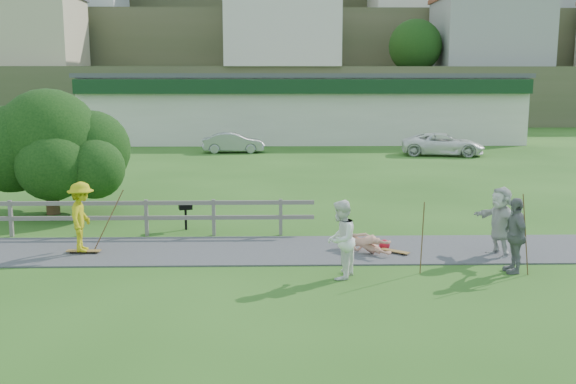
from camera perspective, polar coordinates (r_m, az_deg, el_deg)
name	(u,v)px	position (r m, az deg, el deg)	size (l,w,h in m)	color
ground	(202,267)	(16.21, -7.64, -6.62)	(260.00, 260.00, 0.00)	#275418
path	(208,250)	(17.64, -7.11, -5.18)	(34.00, 3.00, 0.04)	#3D3D40
fence	(58,213)	(20.18, -19.81, -1.74)	(15.05, 0.10, 1.10)	#635E57
strip_mall	(301,107)	(50.48, 1.18, 7.57)	(32.50, 10.75, 5.10)	beige
hillside	(261,19)	(107.23, -2.39, 15.09)	(220.00, 67.00, 47.50)	#434D2D
skater_rider	(82,220)	(17.83, -17.85, -2.42)	(1.20, 0.69, 1.86)	#B9B111
skater_fallen	(364,243)	(17.32, 6.81, -4.54)	(1.58, 0.38, 0.57)	tan
spectator_a	(341,240)	(15.00, 4.69, -4.24)	(0.90, 0.70, 1.86)	white
spectator_b	(515,235)	(16.35, 19.53, -3.64)	(1.07, 0.45, 1.83)	slate
spectator_d	(500,222)	(17.68, 18.33, -2.53)	(1.73, 0.55, 1.87)	beige
car_silver	(233,143)	(41.64, -4.89, 4.39)	(1.37, 3.94, 1.30)	#97999E
car_white	(443,144)	(41.01, 13.59, 4.15)	(2.33, 5.05, 1.40)	white
tree	(51,168)	(23.54, -20.35, 2.02)	(5.62, 5.62, 3.24)	black
bbq	(186,216)	(20.16, -9.08, -2.14)	(0.39, 0.30, 0.85)	black
longboard_rider	(84,252)	(18.03, -17.70, -5.15)	(0.90, 0.22, 0.10)	brown
longboard_fallen	(395,253)	(17.42, 9.46, -5.34)	(0.82, 0.20, 0.09)	brown
helmet	(384,245)	(17.78, 8.57, -4.66)	(0.30, 0.30, 0.30)	#B31223
pole_rider	(108,217)	(18.05, -15.67, -2.11)	(0.03, 0.03, 1.89)	brown
pole_spec_left	(422,238)	(15.65, 11.84, -4.02)	(0.03, 0.03, 1.75)	brown
pole_spec_right	(525,234)	(16.18, 20.36, -3.56)	(0.03, 0.03, 1.98)	brown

